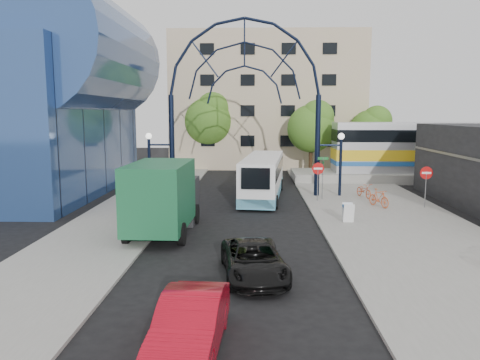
{
  "coord_description": "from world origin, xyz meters",
  "views": [
    {
      "loc": [
        0.69,
        -18.08,
        5.77
      ],
      "look_at": [
        -0.05,
        6.0,
        2.31
      ],
      "focal_mm": 35.0,
      "sensor_mm": 36.0,
      "label": 1
    }
  ],
  "objects_px": {
    "green_truck": "(164,197)",
    "do_not_enter_sign": "(426,177)",
    "sandwich_board": "(348,210)",
    "stop_sign": "(318,172)",
    "city_bus": "(263,176)",
    "gateway_arch": "(244,71)",
    "bike_near_a": "(364,190)",
    "street_name_sign": "(323,169)",
    "tree_north_c": "(372,129)",
    "bike_near_b": "(379,198)",
    "tree_north_a": "(313,126)",
    "black_suv": "(254,260)",
    "red_sedan": "(190,324)",
    "tree_north_b": "(210,118)"
  },
  "relations": [
    {
      "from": "green_truck",
      "to": "do_not_enter_sign",
      "type": "bearing_deg",
      "value": 23.63
    },
    {
      "from": "sandwich_board",
      "to": "green_truck",
      "type": "relative_size",
      "value": 0.14
    },
    {
      "from": "stop_sign",
      "to": "city_bus",
      "type": "distance_m",
      "value": 3.94
    },
    {
      "from": "gateway_arch",
      "to": "bike_near_a",
      "type": "relative_size",
      "value": 7.42
    },
    {
      "from": "street_name_sign",
      "to": "tree_north_c",
      "type": "distance_m",
      "value": 16.95
    },
    {
      "from": "bike_near_a",
      "to": "bike_near_b",
      "type": "xyz_separation_m",
      "value": [
        0.15,
        -3.23,
        0.06
      ]
    },
    {
      "from": "tree_north_a",
      "to": "black_suv",
      "type": "bearing_deg",
      "value": -100.96
    },
    {
      "from": "red_sedan",
      "to": "bike_near_a",
      "type": "distance_m",
      "value": 22.55
    },
    {
      "from": "black_suv",
      "to": "bike_near_b",
      "type": "relative_size",
      "value": 2.51
    },
    {
      "from": "tree_north_b",
      "to": "bike_near_b",
      "type": "distance_m",
      "value": 23.71
    },
    {
      "from": "stop_sign",
      "to": "bike_near_a",
      "type": "relative_size",
      "value": 1.36
    },
    {
      "from": "red_sedan",
      "to": "do_not_enter_sign",
      "type": "bearing_deg",
      "value": 58.85
    },
    {
      "from": "bike_near_a",
      "to": "tree_north_a",
      "type": "bearing_deg",
      "value": 82.56
    },
    {
      "from": "stop_sign",
      "to": "bike_near_b",
      "type": "distance_m",
      "value": 4.17
    },
    {
      "from": "red_sedan",
      "to": "stop_sign",
      "type": "bearing_deg",
      "value": 76.88
    },
    {
      "from": "street_name_sign",
      "to": "sandwich_board",
      "type": "height_order",
      "value": "street_name_sign"
    },
    {
      "from": "do_not_enter_sign",
      "to": "red_sedan",
      "type": "relative_size",
      "value": 0.58
    },
    {
      "from": "tree_north_c",
      "to": "red_sedan",
      "type": "xyz_separation_m",
      "value": [
        -12.98,
        -35.31,
        -3.57
      ]
    },
    {
      "from": "sandwich_board",
      "to": "black_suv",
      "type": "distance_m",
      "value": 9.51
    },
    {
      "from": "tree_north_a",
      "to": "green_truck",
      "type": "relative_size",
      "value": 1.0
    },
    {
      "from": "gateway_arch",
      "to": "bike_near_b",
      "type": "distance_m",
      "value": 12.08
    },
    {
      "from": "green_truck",
      "to": "bike_near_b",
      "type": "distance_m",
      "value": 13.42
    },
    {
      "from": "black_suv",
      "to": "do_not_enter_sign",
      "type": "bearing_deg",
      "value": 41.9
    },
    {
      "from": "do_not_enter_sign",
      "to": "street_name_sign",
      "type": "bearing_deg",
      "value": 155.84
    },
    {
      "from": "street_name_sign",
      "to": "bike_near_b",
      "type": "relative_size",
      "value": 1.55
    },
    {
      "from": "tree_north_c",
      "to": "city_bus",
      "type": "xyz_separation_m",
      "value": [
        -10.84,
        -14.23,
        -2.79
      ]
    },
    {
      "from": "city_bus",
      "to": "bike_near_a",
      "type": "xyz_separation_m",
      "value": [
        6.83,
        -0.38,
        -0.88
      ]
    },
    {
      "from": "gateway_arch",
      "to": "tree_north_c",
      "type": "height_order",
      "value": "gateway_arch"
    },
    {
      "from": "do_not_enter_sign",
      "to": "tree_north_c",
      "type": "bearing_deg",
      "value": 86.42
    },
    {
      "from": "tree_north_a",
      "to": "bike_near_b",
      "type": "height_order",
      "value": "tree_north_a"
    },
    {
      "from": "tree_north_b",
      "to": "green_truck",
      "type": "height_order",
      "value": "tree_north_b"
    },
    {
      "from": "stop_sign",
      "to": "bike_near_a",
      "type": "height_order",
      "value": "stop_sign"
    },
    {
      "from": "bike_near_a",
      "to": "do_not_enter_sign",
      "type": "bearing_deg",
      "value": -65.28
    },
    {
      "from": "tree_north_b",
      "to": "red_sedan",
      "type": "xyz_separation_m",
      "value": [
        3.02,
        -37.31,
        -4.56
      ]
    },
    {
      "from": "tree_north_c",
      "to": "bike_near_a",
      "type": "height_order",
      "value": "tree_north_c"
    },
    {
      "from": "sandwich_board",
      "to": "black_suv",
      "type": "height_order",
      "value": "black_suv"
    },
    {
      "from": "gateway_arch",
      "to": "green_truck",
      "type": "distance_m",
      "value": 12.64
    },
    {
      "from": "gateway_arch",
      "to": "street_name_sign",
      "type": "distance_m",
      "value": 8.38
    },
    {
      "from": "street_name_sign",
      "to": "tree_north_c",
      "type": "relative_size",
      "value": 0.43
    },
    {
      "from": "black_suv",
      "to": "red_sedan",
      "type": "height_order",
      "value": "red_sedan"
    },
    {
      "from": "do_not_enter_sign",
      "to": "street_name_sign",
      "type": "distance_m",
      "value": 6.36
    },
    {
      "from": "tree_north_b",
      "to": "black_suv",
      "type": "xyz_separation_m",
      "value": [
        4.56,
        -32.09,
        -4.64
      ]
    },
    {
      "from": "tree_north_b",
      "to": "black_suv",
      "type": "relative_size",
      "value": 1.77
    },
    {
      "from": "stop_sign",
      "to": "street_name_sign",
      "type": "distance_m",
      "value": 0.74
    },
    {
      "from": "street_name_sign",
      "to": "tree_north_b",
      "type": "height_order",
      "value": "tree_north_b"
    },
    {
      "from": "city_bus",
      "to": "bike_near_a",
      "type": "height_order",
      "value": "city_bus"
    },
    {
      "from": "tree_north_c",
      "to": "black_suv",
      "type": "relative_size",
      "value": 1.44
    },
    {
      "from": "stop_sign",
      "to": "street_name_sign",
      "type": "relative_size",
      "value": 0.89
    },
    {
      "from": "gateway_arch",
      "to": "city_bus",
      "type": "relative_size",
      "value": 1.3
    },
    {
      "from": "tree_north_a",
      "to": "tree_north_c",
      "type": "distance_m",
      "value": 6.33
    }
  ]
}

